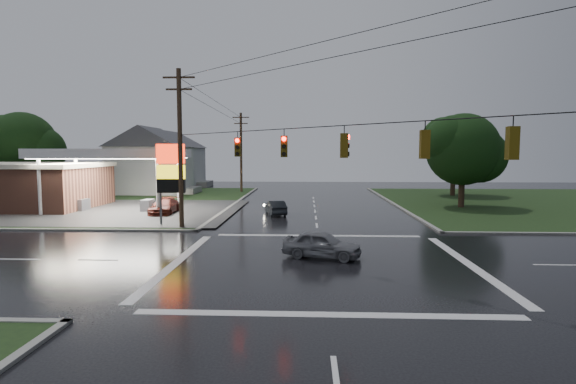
{
  "coord_description": "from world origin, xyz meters",
  "views": [
    {
      "loc": [
        -0.69,
        -21.3,
        5.29
      ],
      "look_at": [
        -1.82,
        4.66,
        3.0
      ],
      "focal_mm": 28.0,
      "sensor_mm": 36.0,
      "label": 1
    }
  ],
  "objects_px": {
    "pylon_sign": "(171,170)",
    "tree_ne_near": "(464,150)",
    "tree_nw_behind": "(24,145)",
    "car_north": "(275,208)",
    "house_far": "(171,158)",
    "house_near": "(151,159)",
    "utility_pole_n": "(241,151)",
    "gas_station": "(42,182)",
    "car_crossing": "(322,244)",
    "utility_pole_nw": "(180,146)",
    "car_pump": "(164,206)",
    "tree_ne_far": "(455,145)"
  },
  "relations": [
    {
      "from": "pylon_sign",
      "to": "tree_ne_near",
      "type": "xyz_separation_m",
      "value": [
        24.64,
        11.49,
        1.55
      ]
    },
    {
      "from": "tree_nw_behind",
      "to": "car_north",
      "type": "relative_size",
      "value": 2.69
    },
    {
      "from": "house_far",
      "to": "house_near",
      "type": "bearing_deg",
      "value": -85.24
    },
    {
      "from": "utility_pole_n",
      "to": "house_near",
      "type": "height_order",
      "value": "utility_pole_n"
    },
    {
      "from": "gas_station",
      "to": "house_far",
      "type": "relative_size",
      "value": 2.37
    },
    {
      "from": "pylon_sign",
      "to": "car_crossing",
      "type": "distance_m",
      "value": 14.58
    },
    {
      "from": "gas_station",
      "to": "utility_pole_nw",
      "type": "relative_size",
      "value": 2.38
    },
    {
      "from": "house_near",
      "to": "car_crossing",
      "type": "xyz_separation_m",
      "value": [
        21.0,
        -34.99,
        -3.73
      ]
    },
    {
      "from": "car_pump",
      "to": "tree_ne_near",
      "type": "bearing_deg",
      "value": 9.58
    },
    {
      "from": "utility_pole_n",
      "to": "house_far",
      "type": "xyz_separation_m",
      "value": [
        -12.45,
        10.0,
        -1.06
      ]
    },
    {
      "from": "gas_station",
      "to": "car_crossing",
      "type": "xyz_separation_m",
      "value": [
        25.73,
        -18.69,
        -1.87
      ]
    },
    {
      "from": "tree_nw_behind",
      "to": "tree_ne_far",
      "type": "height_order",
      "value": "tree_nw_behind"
    },
    {
      "from": "house_near",
      "to": "tree_nw_behind",
      "type": "height_order",
      "value": "tree_nw_behind"
    },
    {
      "from": "pylon_sign",
      "to": "house_near",
      "type": "relative_size",
      "value": 0.54
    },
    {
      "from": "pylon_sign",
      "to": "utility_pole_nw",
      "type": "distance_m",
      "value": 2.22
    },
    {
      "from": "pylon_sign",
      "to": "house_far",
      "type": "distance_m",
      "value": 39.21
    },
    {
      "from": "car_crossing",
      "to": "pylon_sign",
      "type": "bearing_deg",
      "value": 64.39
    },
    {
      "from": "house_far",
      "to": "gas_station",
      "type": "bearing_deg",
      "value": -97.5
    },
    {
      "from": "utility_pole_nw",
      "to": "house_far",
      "type": "xyz_separation_m",
      "value": [
        -12.45,
        38.5,
        -1.32
      ]
    },
    {
      "from": "house_near",
      "to": "tree_ne_far",
      "type": "bearing_deg",
      "value": -3.01
    },
    {
      "from": "pylon_sign",
      "to": "tree_ne_far",
      "type": "height_order",
      "value": "tree_ne_far"
    },
    {
      "from": "tree_nw_behind",
      "to": "gas_station",
      "type": "bearing_deg",
      "value": -51.58
    },
    {
      "from": "utility_pole_nw",
      "to": "utility_pole_n",
      "type": "xyz_separation_m",
      "value": [
        0.0,
        28.5,
        -0.25
      ]
    },
    {
      "from": "house_near",
      "to": "tree_ne_near",
      "type": "xyz_separation_m",
      "value": [
        35.09,
        -14.01,
        1.16
      ]
    },
    {
      "from": "house_near",
      "to": "gas_station",
      "type": "bearing_deg",
      "value": -106.17
    },
    {
      "from": "house_near",
      "to": "tree_ne_near",
      "type": "bearing_deg",
      "value": -21.76
    },
    {
      "from": "tree_ne_near",
      "to": "utility_pole_nw",
      "type": "bearing_deg",
      "value": -152.14
    },
    {
      "from": "car_pump",
      "to": "utility_pole_nw",
      "type": "bearing_deg",
      "value": -65.37
    },
    {
      "from": "car_crossing",
      "to": "car_pump",
      "type": "relative_size",
      "value": 0.87
    },
    {
      "from": "house_near",
      "to": "car_pump",
      "type": "height_order",
      "value": "house_near"
    },
    {
      "from": "utility_pole_n",
      "to": "car_crossing",
      "type": "bearing_deg",
      "value": -75.52
    },
    {
      "from": "pylon_sign",
      "to": "tree_ne_near",
      "type": "bearing_deg",
      "value": 25.01
    },
    {
      "from": "utility_pole_n",
      "to": "house_near",
      "type": "relative_size",
      "value": 0.95
    },
    {
      "from": "car_crossing",
      "to": "utility_pole_nw",
      "type": "bearing_deg",
      "value": 64.72
    },
    {
      "from": "gas_station",
      "to": "tree_ne_near",
      "type": "xyz_separation_m",
      "value": [
        39.82,
        2.29,
        3.01
      ]
    },
    {
      "from": "pylon_sign",
      "to": "car_north",
      "type": "xyz_separation_m",
      "value": [
        7.09,
        6.05,
        -3.4
      ]
    },
    {
      "from": "utility_pole_n",
      "to": "tree_ne_far",
      "type": "xyz_separation_m",
      "value": [
        26.65,
        -4.01,
        0.71
      ]
    },
    {
      "from": "house_far",
      "to": "car_crossing",
      "type": "bearing_deg",
      "value": -64.91
    },
    {
      "from": "gas_station",
      "to": "house_near",
      "type": "height_order",
      "value": "house_near"
    },
    {
      "from": "house_far",
      "to": "tree_ne_near",
      "type": "relative_size",
      "value": 1.23
    },
    {
      "from": "utility_pole_nw",
      "to": "tree_ne_far",
      "type": "bearing_deg",
      "value": 42.59
    },
    {
      "from": "utility_pole_nw",
      "to": "car_north",
      "type": "xyz_separation_m",
      "value": [
        6.09,
        7.05,
        -5.11
      ]
    },
    {
      "from": "tree_ne_near",
      "to": "car_crossing",
      "type": "distance_m",
      "value": 25.74
    },
    {
      "from": "car_north",
      "to": "utility_pole_nw",
      "type": "bearing_deg",
      "value": 33.68
    },
    {
      "from": "utility_pole_n",
      "to": "house_far",
      "type": "distance_m",
      "value": 16.0
    },
    {
      "from": "car_crossing",
      "to": "utility_pole_n",
      "type": "bearing_deg",
      "value": 30.83
    },
    {
      "from": "utility_pole_nw",
      "to": "car_north",
      "type": "height_order",
      "value": "utility_pole_nw"
    },
    {
      "from": "tree_ne_near",
      "to": "car_pump",
      "type": "xyz_separation_m",
      "value": [
        -27.14,
        -5.43,
        -4.9
      ]
    },
    {
      "from": "car_crossing",
      "to": "house_near",
      "type": "bearing_deg",
      "value": 47.33
    },
    {
      "from": "tree_nw_behind",
      "to": "tree_ne_near",
      "type": "relative_size",
      "value": 1.11
    }
  ]
}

